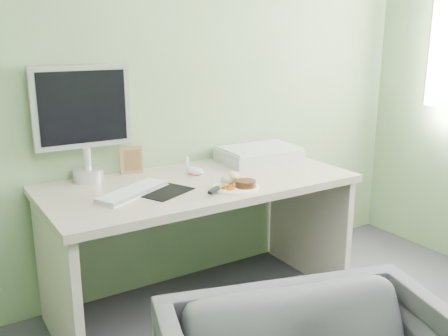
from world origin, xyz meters
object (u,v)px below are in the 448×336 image
desk (200,213)px  monitor (83,117)px  plate (236,187)px  scanner (259,155)px

desk → monitor: size_ratio=2.72×
desk → monitor: (-0.49, 0.32, 0.51)m
plate → monitor: 0.85m
monitor → desk: bearing=-31.3°
desk → plate: size_ratio=6.87×
monitor → plate: bearing=-41.8°
desk → scanner: bearing=19.4°
plate → scanner: size_ratio=0.50×
desk → scanner: size_ratio=3.46×
desk → monitor: monitor is taller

